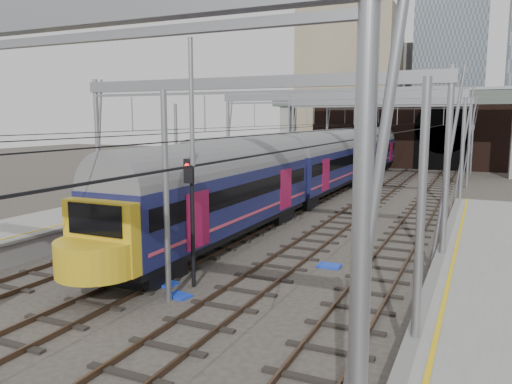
% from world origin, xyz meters
% --- Properties ---
extents(ground, '(160.00, 160.00, 0.00)m').
position_xyz_m(ground, '(0.00, 0.00, 0.00)').
color(ground, '#38332D').
rests_on(ground, ground).
extents(tracks, '(14.40, 80.00, 0.22)m').
position_xyz_m(tracks, '(0.00, 15.00, 0.02)').
color(tracks, '#4C3828').
rests_on(tracks, ground).
extents(overhead_line, '(16.80, 80.00, 8.00)m').
position_xyz_m(overhead_line, '(0.00, 21.49, 6.57)').
color(overhead_line, gray).
rests_on(overhead_line, ground).
extents(retaining_wall, '(28.00, 2.75, 9.00)m').
position_xyz_m(retaining_wall, '(1.40, 51.93, 4.33)').
color(retaining_wall, black).
rests_on(retaining_wall, ground).
extents(overbridge, '(28.00, 3.00, 9.25)m').
position_xyz_m(overbridge, '(0.00, 46.00, 7.27)').
color(overbridge, gray).
rests_on(overbridge, ground).
extents(city_skyline, '(37.50, 27.50, 60.00)m').
position_xyz_m(city_skyline, '(2.73, 70.48, 17.09)').
color(city_skyline, tan).
rests_on(city_skyline, ground).
extents(train_main, '(2.98, 68.78, 5.06)m').
position_xyz_m(train_main, '(-2.00, 35.24, 2.60)').
color(train_main, black).
rests_on(train_main, ground).
extents(train_second, '(2.88, 66.55, 4.93)m').
position_xyz_m(train_second, '(-6.00, 45.94, 2.54)').
color(train_second, black).
rests_on(train_second, ground).
extents(signal_near_centre, '(0.36, 0.46, 4.70)m').
position_xyz_m(signal_near_centre, '(0.03, 3.49, 2.98)').
color(signal_near_centre, black).
rests_on(signal_near_centre, ground).
extents(equip_cover_a, '(0.89, 0.71, 0.09)m').
position_xyz_m(equip_cover_a, '(0.13, 2.42, 0.05)').
color(equip_cover_a, blue).
rests_on(equip_cover_a, ground).
extents(equip_cover_b, '(0.91, 0.64, 0.11)m').
position_xyz_m(equip_cover_b, '(-1.08, 3.25, 0.05)').
color(equip_cover_b, blue).
rests_on(equip_cover_b, ground).
extents(equip_cover_c, '(0.95, 0.68, 0.11)m').
position_xyz_m(equip_cover_c, '(3.86, 7.97, 0.05)').
color(equip_cover_c, blue).
rests_on(equip_cover_c, ground).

